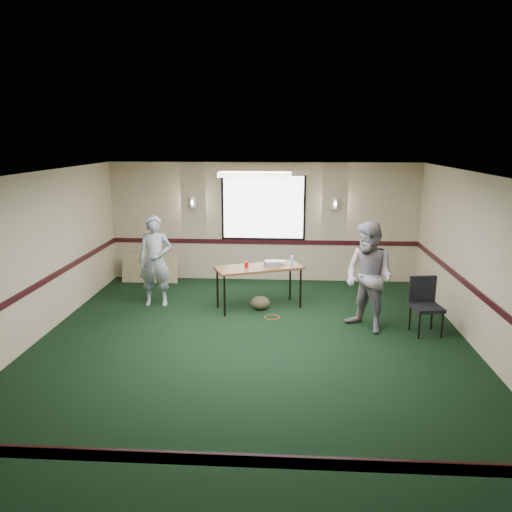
# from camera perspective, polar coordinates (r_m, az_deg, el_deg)

# --- Properties ---
(ground) EXTENTS (8.00, 8.00, 0.00)m
(ground) POSITION_cam_1_polar(r_m,az_deg,el_deg) (7.92, -0.60, -10.68)
(ground) COLOR black
(ground) RESTS_ON ground
(room_shell) EXTENTS (8.00, 8.02, 8.00)m
(room_shell) POSITION_cam_1_polar(r_m,az_deg,el_deg) (9.49, 0.31, 3.38)
(room_shell) COLOR tan
(room_shell) RESTS_ON ground
(folding_table) EXTENTS (1.78, 1.23, 0.82)m
(folding_table) POSITION_cam_1_polar(r_m,az_deg,el_deg) (9.55, 0.34, -1.57)
(folding_table) COLOR #573619
(folding_table) RESTS_ON ground
(projector) EXTENTS (0.35, 0.31, 0.10)m
(projector) POSITION_cam_1_polar(r_m,az_deg,el_deg) (9.59, 1.88, -0.84)
(projector) COLOR gray
(projector) RESTS_ON folding_table
(game_console) EXTENTS (0.23, 0.20, 0.05)m
(game_console) POSITION_cam_1_polar(r_m,az_deg,el_deg) (9.81, 2.84, -0.68)
(game_console) COLOR white
(game_console) RESTS_ON folding_table
(red_cup) EXTENTS (0.08, 0.08, 0.11)m
(red_cup) POSITION_cam_1_polar(r_m,az_deg,el_deg) (9.45, -1.10, -1.00)
(red_cup) COLOR #AF0B0D
(red_cup) RESTS_ON folding_table
(water_bottle) EXTENTS (0.06, 0.06, 0.18)m
(water_bottle) POSITION_cam_1_polar(r_m,az_deg,el_deg) (9.65, 4.11, -0.51)
(water_bottle) COLOR #86BFDC
(water_bottle) RESTS_ON folding_table
(duffel_bag) EXTENTS (0.45, 0.40, 0.26)m
(duffel_bag) POSITION_cam_1_polar(r_m,az_deg,el_deg) (9.63, 0.49, -5.38)
(duffel_bag) COLOR #4C472B
(duffel_bag) RESTS_ON ground
(cable_coil) EXTENTS (0.29, 0.29, 0.01)m
(cable_coil) POSITION_cam_1_polar(r_m,az_deg,el_deg) (9.26, 1.87, -6.99)
(cable_coil) COLOR #B94217
(cable_coil) RESTS_ON ground
(folded_table) EXTENTS (1.28, 0.21, 0.65)m
(folded_table) POSITION_cam_1_polar(r_m,az_deg,el_deg) (11.61, -12.03, -1.40)
(folded_table) COLOR tan
(folded_table) RESTS_ON ground
(conference_chair) EXTENTS (0.53, 0.55, 0.95)m
(conference_chair) POSITION_cam_1_polar(r_m,az_deg,el_deg) (8.89, 18.74, -4.85)
(conference_chair) COLOR black
(conference_chair) RESTS_ON ground
(person_left) EXTENTS (0.68, 0.48, 1.79)m
(person_left) POSITION_cam_1_polar(r_m,az_deg,el_deg) (9.89, -11.43, -0.54)
(person_left) COLOR #445D95
(person_left) RESTS_ON ground
(person_right) EXTENTS (1.14, 1.15, 1.88)m
(person_right) POSITION_cam_1_polar(r_m,az_deg,el_deg) (8.60, 12.77, -2.39)
(person_right) COLOR #8097C7
(person_right) RESTS_ON ground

